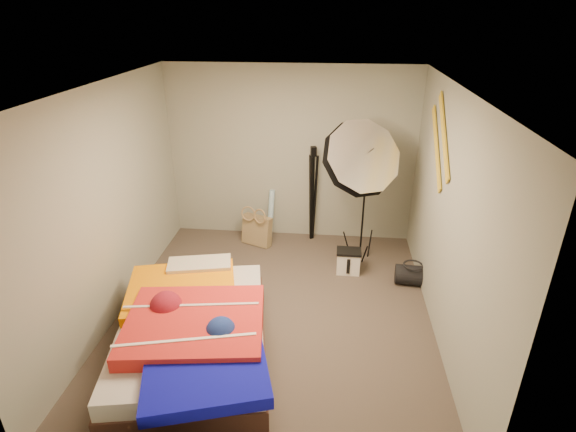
# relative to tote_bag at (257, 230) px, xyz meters

# --- Properties ---
(floor) EXTENTS (4.00, 4.00, 0.00)m
(floor) POSITION_rel_tote_bag_xyz_m (0.46, -1.62, -0.22)
(floor) COLOR brown
(floor) RESTS_ON ground
(ceiling) EXTENTS (4.00, 4.00, 0.00)m
(ceiling) POSITION_rel_tote_bag_xyz_m (0.46, -1.62, 2.28)
(ceiling) COLOR silver
(ceiling) RESTS_ON wall_back
(wall_back) EXTENTS (3.50, 0.00, 3.50)m
(wall_back) POSITION_rel_tote_bag_xyz_m (0.46, 0.38, 1.03)
(wall_back) COLOR gray
(wall_back) RESTS_ON floor
(wall_front) EXTENTS (3.50, 0.00, 3.50)m
(wall_front) POSITION_rel_tote_bag_xyz_m (0.46, -3.62, 1.03)
(wall_front) COLOR gray
(wall_front) RESTS_ON floor
(wall_left) EXTENTS (0.00, 4.00, 4.00)m
(wall_left) POSITION_rel_tote_bag_xyz_m (-1.29, -1.62, 1.03)
(wall_left) COLOR gray
(wall_left) RESTS_ON floor
(wall_right) EXTENTS (0.00, 4.00, 4.00)m
(wall_right) POSITION_rel_tote_bag_xyz_m (2.21, -1.62, 1.03)
(wall_right) COLOR gray
(wall_right) RESTS_ON floor
(tote_bag) EXTENTS (0.47, 0.34, 0.45)m
(tote_bag) POSITION_rel_tote_bag_xyz_m (0.00, 0.00, 0.00)
(tote_bag) COLOR tan
(tote_bag) RESTS_ON floor
(wrapping_roll) EXTENTS (0.14, 0.22, 0.72)m
(wrapping_roll) POSITION_rel_tote_bag_xyz_m (0.17, 0.28, 0.14)
(wrapping_roll) COLOR #58AAD9
(wrapping_roll) RESTS_ON floor
(camera_case) EXTENTS (0.30, 0.21, 0.29)m
(camera_case) POSITION_rel_tote_bag_xyz_m (1.31, -0.65, -0.07)
(camera_case) COLOR white
(camera_case) RESTS_ON floor
(duffel_bag) EXTENTS (0.43, 0.28, 0.25)m
(duffel_bag) POSITION_rel_tote_bag_xyz_m (2.09, -0.85, -0.09)
(duffel_bag) COLOR black
(duffel_bag) RESTS_ON floor
(wall_stripe_upper) EXTENTS (0.02, 0.91, 0.78)m
(wall_stripe_upper) POSITION_rel_tote_bag_xyz_m (2.19, -1.02, 1.73)
(wall_stripe_upper) COLOR gold
(wall_stripe_upper) RESTS_ON wall_right
(wall_stripe_lower) EXTENTS (0.02, 0.91, 0.78)m
(wall_stripe_lower) POSITION_rel_tote_bag_xyz_m (2.19, -0.77, 1.53)
(wall_stripe_lower) COLOR gold
(wall_stripe_lower) RESTS_ON wall_right
(bed) EXTENTS (1.79, 2.31, 0.58)m
(bed) POSITION_rel_tote_bag_xyz_m (-0.23, -2.38, 0.08)
(bed) COLOR #4B2C23
(bed) RESTS_ON floor
(photo_umbrella) EXTENTS (1.06, 1.01, 2.06)m
(photo_umbrella) POSITION_rel_tote_bag_xyz_m (1.37, -0.44, 1.26)
(photo_umbrella) COLOR black
(photo_umbrella) RESTS_ON floor
(camera_tripod) EXTENTS (0.09, 0.09, 1.42)m
(camera_tripod) POSITION_rel_tote_bag_xyz_m (0.78, 0.25, 0.60)
(camera_tripod) COLOR black
(camera_tripod) RESTS_ON floor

